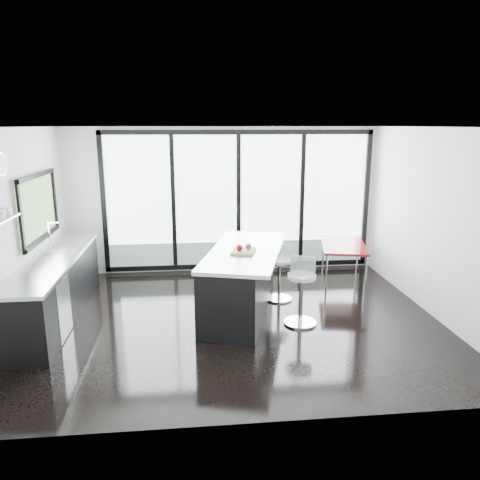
{
  "coord_description": "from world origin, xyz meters",
  "views": [
    {
      "loc": [
        -0.62,
        -6.46,
        2.83
      ],
      "look_at": [
        0.1,
        0.3,
        1.15
      ],
      "focal_mm": 35.0,
      "sensor_mm": 36.0,
      "label": 1
    }
  ],
  "objects": [
    {
      "name": "floor",
      "position": [
        0.0,
        0.0,
        0.0
      ],
      "size": [
        6.0,
        5.0,
        0.0
      ],
      "primitive_type": "cube",
      "color": "black",
      "rests_on": "ground"
    },
    {
      "name": "ceiling",
      "position": [
        0.0,
        0.0,
        2.8
      ],
      "size": [
        6.0,
        5.0,
        0.0
      ],
      "primitive_type": "cube",
      "color": "white",
      "rests_on": "wall_back"
    },
    {
      "name": "wall_back",
      "position": [
        0.27,
        2.47,
        1.27
      ],
      "size": [
        6.0,
        0.09,
        2.8
      ],
      "color": "silver",
      "rests_on": "ground"
    },
    {
      "name": "wall_front",
      "position": [
        0.0,
        -2.5,
        1.4
      ],
      "size": [
        6.0,
        0.0,
        2.8
      ],
      "primitive_type": "cube",
      "color": "silver",
      "rests_on": "ground"
    },
    {
      "name": "wall_left",
      "position": [
        -2.97,
        0.27,
        1.56
      ],
      "size": [
        0.26,
        5.0,
        2.8
      ],
      "color": "silver",
      "rests_on": "ground"
    },
    {
      "name": "wall_right",
      "position": [
        3.0,
        0.0,
        1.4
      ],
      "size": [
        0.0,
        5.0,
        2.8
      ],
      "primitive_type": "cube",
      "color": "silver",
      "rests_on": "ground"
    },
    {
      "name": "counter_cabinets",
      "position": [
        -2.67,
        0.4,
        0.46
      ],
      "size": [
        0.69,
        3.24,
        1.36
      ],
      "color": "black",
      "rests_on": "floor"
    },
    {
      "name": "island",
      "position": [
        0.11,
        0.36,
        0.51
      ],
      "size": [
        1.64,
        2.62,
        1.29
      ],
      "color": "black",
      "rests_on": "floor"
    },
    {
      "name": "bar_stool_near",
      "position": [
        0.93,
        -0.24,
        0.38
      ],
      "size": [
        0.61,
        0.61,
        0.76
      ],
      "primitive_type": "cylinder",
      "rotation": [
        0.0,
        0.0,
        -0.34
      ],
      "color": "silver",
      "rests_on": "floor"
    },
    {
      "name": "bar_stool_far",
      "position": [
        0.8,
        0.75,
        0.35
      ],
      "size": [
        0.45,
        0.45,
        0.69
      ],
      "primitive_type": "cylinder",
      "rotation": [
        0.0,
        0.0,
        -0.02
      ],
      "color": "silver",
      "rests_on": "floor"
    },
    {
      "name": "red_table",
      "position": [
        2.14,
        1.54,
        0.36
      ],
      "size": [
        1.04,
        1.46,
        0.71
      ],
      "primitive_type": "cube",
      "rotation": [
        0.0,
        0.0,
        -0.23
      ],
      "color": "maroon",
      "rests_on": "floor"
    }
  ]
}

